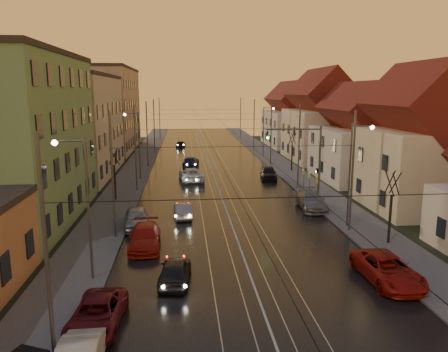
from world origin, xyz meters
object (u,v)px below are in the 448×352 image
object	(u,v)px
street_lamp_3	(265,127)
driving_car_3	(191,162)
traffic_light_mast	(309,154)
parked_right_1	(311,201)
street_lamp_0	(82,195)
driving_car_1	(183,210)
street_lamp_1	(354,165)
driving_car_0	(175,271)
street_lamp_2	(136,139)
driving_car_4	(181,144)
parked_left_3	(136,218)
parked_right_2	(268,173)
parked_left_1	(97,314)
parked_left_2	(145,237)
driving_car_2	(191,174)
parked_right_0	(387,269)

from	to	relation	value
street_lamp_3	driving_car_3	distance (m)	14.45
traffic_light_mast	parked_right_1	bearing A→B (deg)	-99.08
street_lamp_0	street_lamp_3	world-z (taller)	same
traffic_light_mast	driving_car_1	xyz separation A→B (m)	(-11.81, -4.16, -3.97)
street_lamp_1	driving_car_0	world-z (taller)	street_lamp_1
driving_car_3	street_lamp_2	bearing A→B (deg)	61.45
driving_car_0	driving_car_4	distance (m)	59.02
parked_left_3	parked_right_2	size ratio (longest dim) A/B	0.99
parked_left_1	parked_left_3	xyz separation A→B (m)	(0.23, 14.50, 0.12)
parked_left_2	parked_right_1	xyz separation A→B (m)	(13.94, 8.57, 0.03)
street_lamp_0	parked_left_1	distance (m)	6.78
parked_left_1	driving_car_2	bearing A→B (deg)	85.01
street_lamp_2	parked_left_1	world-z (taller)	street_lamp_2
driving_car_4	parked_right_1	size ratio (longest dim) A/B	0.70
parked_left_3	parked_right_1	xyz separation A→B (m)	(14.97, 4.10, 0.00)
parked_left_2	parked_right_1	bearing A→B (deg)	29.92
street_lamp_0	traffic_light_mast	xyz separation A→B (m)	(17.10, 16.00, -0.29)
driving_car_1	driving_car_4	distance (m)	46.47
driving_car_1	driving_car_4	xyz separation A→B (m)	(-0.41, 46.46, -0.00)
driving_car_3	driving_car_4	world-z (taller)	driving_car_3
street_lamp_1	driving_car_1	world-z (taller)	street_lamp_1
traffic_light_mast	driving_car_3	size ratio (longest dim) A/B	1.50
street_lamp_2	parked_right_0	size ratio (longest dim) A/B	1.51
parked_left_2	parked_left_3	bearing A→B (deg)	101.32
street_lamp_2	parked_left_2	size ratio (longest dim) A/B	1.60
traffic_light_mast	street_lamp_0	bearing A→B (deg)	-136.90
traffic_light_mast	driving_car_0	distance (m)	21.08
parked_left_1	parked_left_2	distance (m)	10.11
parked_left_2	traffic_light_mast	bearing A→B (deg)	35.93
street_lamp_3	parked_left_1	world-z (taller)	street_lamp_3
street_lamp_1	driving_car_0	distance (m)	16.48
street_lamp_1	parked_right_2	distance (m)	19.71
traffic_light_mast	driving_car_4	bearing A→B (deg)	106.11
driving_car_0	parked_right_1	size ratio (longest dim) A/B	0.77
parked_left_3	parked_right_2	distance (m)	22.36
driving_car_3	driving_car_4	xyz separation A→B (m)	(-1.52, 21.50, -0.07)
street_lamp_3	parked_left_3	world-z (taller)	street_lamp_3
driving_car_1	parked_left_2	size ratio (longest dim) A/B	0.76
street_lamp_1	traffic_light_mast	world-z (taller)	street_lamp_1
parked_right_0	parked_right_2	bearing A→B (deg)	89.94
street_lamp_0	parked_right_0	distance (m)	17.08
street_lamp_1	driving_car_3	world-z (taller)	street_lamp_1
driving_car_2	parked_right_2	distance (m)	9.21
parked_left_3	driving_car_0	bearing A→B (deg)	-78.82
parked_right_1	street_lamp_2	bearing A→B (deg)	142.55
driving_car_1	driving_car_3	world-z (taller)	driving_car_3
street_lamp_0	street_lamp_1	distance (m)	19.89
driving_car_2	driving_car_1	bearing A→B (deg)	80.76
parked_right_1	parked_left_2	bearing A→B (deg)	-144.99
driving_car_3	parked_right_1	distance (m)	25.45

